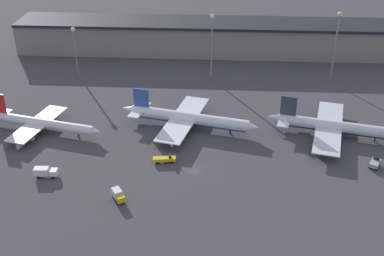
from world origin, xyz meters
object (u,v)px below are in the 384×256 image
Objects in this scene: airplane_1 at (41,123)px; service_vehicle_2 at (375,163)px; service_vehicle_0 at (118,195)px; airplane_2 at (188,118)px; airplane_3 at (333,127)px; service_vehicle_1 at (45,172)px; service_vehicle_4 at (165,159)px.

service_vehicle_2 is (106.63, -15.29, -1.72)m from airplane_1.
service_vehicle_2 is (73.29, 21.00, -0.41)m from service_vehicle_0.
airplane_2 is 9.19× the size of service_vehicle_2.
service_vehicle_2 is (9.13, -18.40, -2.12)m from airplane_3.
airplane_1 is at bearing -164.79° from airplane_3.
airplane_2 is at bearing 126.48° from service_vehicle_0.
airplane_3 is (48.38, -2.51, -0.15)m from airplane_2.
service_vehicle_1 is at bearing -126.99° from airplane_2.
service_vehicle_0 reaches higher than service_vehicle_4.
airplane_1 reaches higher than service_vehicle_0.
airplane_1 reaches higher than service_vehicle_4.
service_vehicle_4 is at bearing -90.20° from airplane_2.
airplane_1 is 8.10× the size of service_vehicle_0.
service_vehicle_1 is 97.16m from service_vehicle_2.
airplane_3 is at bearing 55.30° from service_vehicle_2.
service_vehicle_2 is 62.98m from service_vehicle_4.
airplane_2 is 44.82m from service_vehicle_0.
airplane_2 reaches higher than service_vehicle_0.
airplane_1 is 6.18× the size of service_vehicle_4.
service_vehicle_4 is at bearing -146.20° from airplane_3.
airplane_3 is (97.50, 3.11, 0.40)m from airplane_1.
airplane_3 is at bearing 13.26° from service_vehicle_4.
service_vehicle_4 is at bearing -7.79° from airplane_1.
airplane_1 is at bearing 107.58° from service_vehicle_1.
service_vehicle_0 is 1.02× the size of service_vehicle_2.
service_vehicle_2 is at bearing 73.10° from service_vehicle_0.
airplane_3 reaches higher than service_vehicle_4.
airplane_3 is at bearing 88.66° from service_vehicle_0.
service_vehicle_0 is 0.81× the size of service_vehicle_1.
service_vehicle_0 is at bearing -25.78° from service_vehicle_1.
service_vehicle_1 is (-38.98, -32.28, -1.83)m from airplane_2.
airplane_1 is 28.55m from service_vehicle_1.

